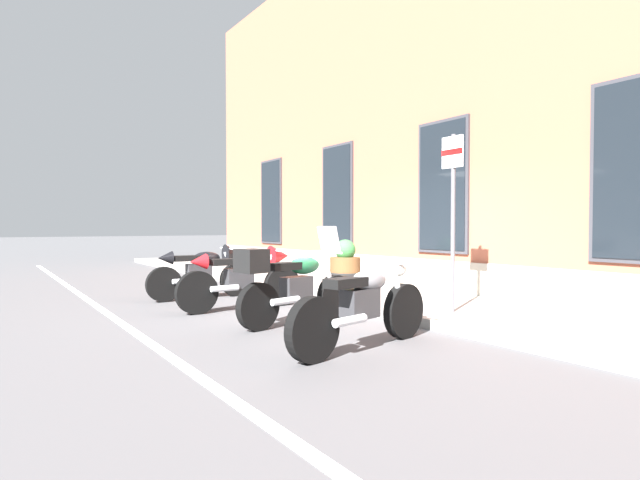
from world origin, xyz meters
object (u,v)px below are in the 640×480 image
motorcycle_red_sport (246,275)px  motorcycle_grey_naked (364,306)px  motorcycle_black_sport (205,269)px  motorcycle_green_touring (293,284)px  barrel_planter (345,268)px  parking_sign (453,198)px

motorcycle_red_sport → motorcycle_grey_naked: 3.13m
motorcycle_red_sport → motorcycle_black_sport: bearing=-176.0°
motorcycle_green_touring → barrel_planter: motorcycle_green_touring is taller
motorcycle_red_sport → motorcycle_grey_naked: bearing=-1.8°
motorcycle_black_sport → motorcycle_grey_naked: size_ratio=0.93×
motorcycle_red_sport → barrel_planter: (-0.31, 2.24, -0.02)m
motorcycle_black_sport → motorcycle_green_touring: 3.03m
motorcycle_green_touring → parking_sign: bearing=61.9°
motorcycle_black_sport → barrel_planter: 2.64m
parking_sign → motorcycle_green_touring: bearing=-118.1°
motorcycle_red_sport → barrel_planter: barrel_planter is taller
motorcycle_green_touring → motorcycle_grey_naked: motorcycle_green_touring is taller
motorcycle_green_touring → motorcycle_grey_naked: bearing=-2.4°
parking_sign → motorcycle_black_sport: bearing=-153.2°
barrel_planter → parking_sign: bearing=-5.7°
motorcycle_red_sport → parking_sign: size_ratio=0.87×
motorcycle_red_sport → motorcycle_grey_naked: motorcycle_red_sport is taller
motorcycle_black_sport → parking_sign: parking_sign is taller
motorcycle_black_sport → motorcycle_grey_naked: (4.65, 0.01, -0.08)m
motorcycle_red_sport → parking_sign: 3.44m
parking_sign → barrel_planter: size_ratio=2.61×
motorcycle_red_sport → motorcycle_green_touring: size_ratio=1.07×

